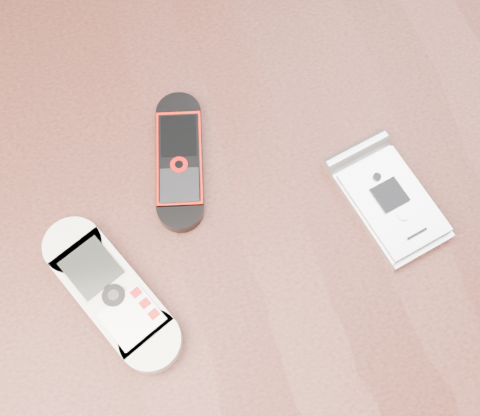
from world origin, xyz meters
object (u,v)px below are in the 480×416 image
nokia_white (111,293)px  motorola_razr (390,201)px  nokia_black_red (180,160)px  table (235,253)px

nokia_white → motorola_razr: size_ratio=1.29×
nokia_black_red → motorola_razr: 0.18m
nokia_white → nokia_black_red: (0.08, 0.10, -0.00)m
table → nokia_black_red: size_ratio=9.22×
nokia_black_red → motorola_razr: bearing=-15.5°
table → nokia_black_red: bearing=118.2°
motorola_razr → nokia_white: bearing=169.6°
table → nokia_white: 0.17m
nokia_black_red → nokia_white: bearing=-115.9°
table → nokia_white: bearing=-160.8°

